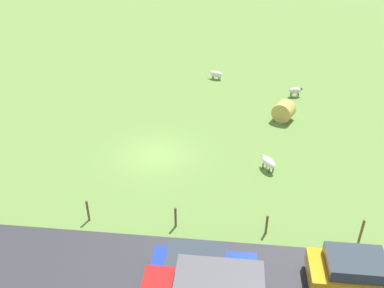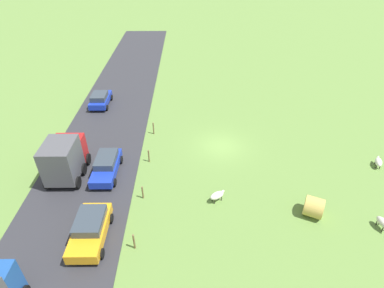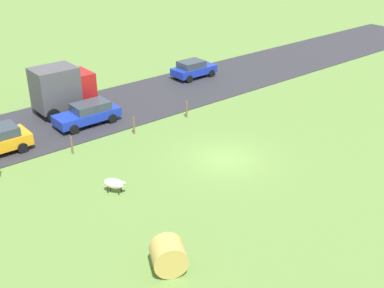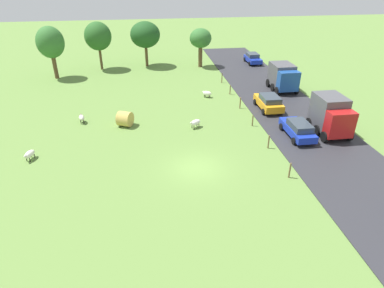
# 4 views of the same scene
# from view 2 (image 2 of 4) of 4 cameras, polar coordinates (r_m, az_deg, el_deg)

# --- Properties ---
(ground_plane) EXTENTS (160.00, 160.00, 0.00)m
(ground_plane) POSITION_cam_2_polar(r_m,az_deg,el_deg) (29.33, 5.35, -0.41)
(ground_plane) COLOR olive
(road_strip) EXTENTS (8.00, 80.00, 0.06)m
(road_strip) POSITION_cam_2_polar(r_m,az_deg,el_deg) (30.33, -16.55, -0.49)
(road_strip) COLOR #2D2D33
(road_strip) RESTS_ON ground_plane
(sheep_0) EXTENTS (0.86, 1.29, 0.75)m
(sheep_0) POSITION_cam_2_polar(r_m,az_deg,el_deg) (30.87, 30.95, -2.83)
(sheep_0) COLOR silver
(sheep_0) RESTS_ON ground_plane
(sheep_2) EXTENTS (0.73, 1.19, 0.81)m
(sheep_2) POSITION_cam_2_polar(r_m,az_deg,el_deg) (25.09, 31.55, -12.15)
(sheep_2) COLOR beige
(sheep_2) RESTS_ON ground_plane
(sheep_3) EXTENTS (1.26, 1.08, 0.82)m
(sheep_3) POSITION_cam_2_polar(r_m,az_deg,el_deg) (23.42, 4.62, -9.36)
(sheep_3) COLOR white
(sheep_3) RESTS_ON ground_plane
(hay_bale_0) EXTENTS (1.75, 1.85, 1.45)m
(hay_bale_0) POSITION_cam_2_polar(r_m,az_deg,el_deg) (23.86, 21.37, -10.69)
(hay_bale_0) COLOR tan
(hay_bale_0) RESTS_ON ground_plane
(fence_post_0) EXTENTS (0.12, 0.12, 1.25)m
(fence_post_0) POSITION_cam_2_polar(r_m,az_deg,el_deg) (30.90, -7.06, 2.86)
(fence_post_0) COLOR brown
(fence_post_0) RESTS_ON ground_plane
(fence_post_1) EXTENTS (0.12, 0.12, 1.20)m
(fence_post_1) POSITION_cam_2_polar(r_m,az_deg,el_deg) (27.23, -7.91, -2.18)
(fence_post_1) COLOR brown
(fence_post_1) RESTS_ON ground_plane
(fence_post_2) EXTENTS (0.12, 0.12, 1.12)m
(fence_post_2) POSITION_cam_2_polar(r_m,az_deg,el_deg) (23.85, -9.02, -8.75)
(fence_post_2) COLOR brown
(fence_post_2) RESTS_ON ground_plane
(fence_post_3) EXTENTS (0.12, 0.12, 1.25)m
(fence_post_3) POSITION_cam_2_polar(r_m,az_deg,el_deg) (20.80, -10.56, -17.14)
(fence_post_3) COLOR brown
(fence_post_3) RESTS_ON ground_plane
(truck_1) EXTENTS (2.64, 4.19, 3.45)m
(truck_1) POSITION_cam_2_polar(r_m,az_deg,el_deg) (26.63, -22.32, -2.39)
(truck_1) COLOR #B21919
(truck_1) RESTS_ON road_strip
(car_1) EXTENTS (2.05, 3.92, 1.51)m
(car_1) POSITION_cam_2_polar(r_m,az_deg,el_deg) (37.26, -16.44, 7.89)
(car_1) COLOR #1933B2
(car_1) RESTS_ON road_strip
(car_3) EXTENTS (2.20, 4.36, 1.61)m
(car_3) POSITION_cam_2_polar(r_m,az_deg,el_deg) (21.78, -18.13, -14.52)
(car_3) COLOR orange
(car_3) RESTS_ON road_strip
(car_4) EXTENTS (2.00, 4.50, 1.51)m
(car_4) POSITION_cam_2_polar(r_m,az_deg,el_deg) (26.48, -15.40, -3.79)
(car_4) COLOR #1933B2
(car_4) RESTS_ON road_strip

